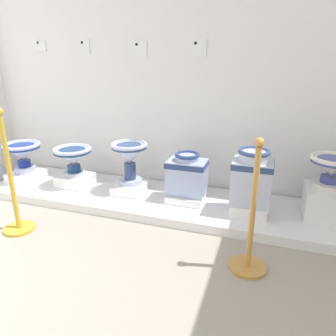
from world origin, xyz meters
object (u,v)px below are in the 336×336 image
antique_toilet_slender_white (332,168)px  stanchion_post_near_left (14,197)px  antique_toilet_squat_floral (73,156)px  plinth_block_broad_patterned (131,187)px  stanchion_post_near_right (250,235)px  antique_toilet_central_ornate (252,176)px  plinth_block_slender_white (326,203)px  antique_toilet_broad_patterned (129,155)px  info_placard_fourth (200,48)px  antique_toilet_pale_glazed (23,152)px  plinth_block_squat_floral (75,180)px  info_placard_second (85,47)px  plinth_block_central_ornate (249,208)px  plinth_block_rightmost (186,196)px  info_placard_third (141,49)px  plinth_block_pale_glazed (26,176)px  info_placard_first (41,46)px  antique_toilet_rightmost (187,173)px

antique_toilet_slender_white → stanchion_post_near_left: bearing=-159.9°
antique_toilet_squat_floral → stanchion_post_near_left: bearing=-90.8°
plinth_block_broad_patterned → stanchion_post_near_right: 1.54m
antique_toilet_central_ornate → plinth_block_slender_white: antique_toilet_central_ornate is taller
plinth_block_broad_patterned → antique_toilet_broad_patterned: size_ratio=0.86×
plinth_block_slender_white → stanchion_post_near_right: (-0.59, -0.85, 0.05)m
info_placard_fourth → antique_toilet_pale_glazed: bearing=-165.1°
plinth_block_squat_floral → info_placard_fourth: bearing=19.2°
antique_toilet_broad_patterned → stanchion_post_near_right: 1.55m
antique_toilet_broad_patterned → info_placard_fourth: info_placard_fourth is taller
antique_toilet_slender_white → info_placard_second: bearing=171.8°
plinth_block_broad_patterned → info_placard_fourth: size_ratio=2.44×
antique_toilet_squat_floral → plinth_block_broad_patterned: (0.65, 0.05, -0.29)m
plinth_block_central_ornate → stanchion_post_near_right: size_ratio=0.33×
info_placard_second → antique_toilet_broad_patterned: bearing=-30.6°
antique_toilet_squat_floral → plinth_block_central_ornate: antique_toilet_squat_floral is taller
antique_toilet_broad_patterned → plinth_block_rightmost: (0.62, -0.03, -0.36)m
antique_toilet_squat_floral → info_placard_third: (0.64, 0.44, 1.09)m
plinth_block_central_ornate → stanchion_post_near_left: size_ratio=0.30×
plinth_block_squat_floral → stanchion_post_near_left: 0.87m
plinth_block_pale_glazed → info_placard_fourth: info_placard_fourth is taller
plinth_block_squat_floral → plinth_block_central_ornate: (1.88, -0.07, -0.01)m
info_placard_first → antique_toilet_pale_glazed: bearing=-93.0°
stanchion_post_near_left → plinth_block_slender_white: bearing=20.1°
antique_toilet_pale_glazed → plinth_block_slender_white: (3.13, 0.13, -0.21)m
plinth_block_squat_floral → antique_toilet_broad_patterned: 0.73m
plinth_block_broad_patterned → info_placard_first: size_ratio=3.14×
antique_toilet_squat_floral → info_placard_third: bearing=34.5°
antique_toilet_slender_white → plinth_block_squat_floral: bearing=-178.4°
plinth_block_squat_floral → stanchion_post_near_right: bearing=-22.0°
antique_toilet_squat_floral → plinth_block_rightmost: 1.30m
plinth_block_pale_glazed → stanchion_post_near_right: (2.54, -0.72, 0.13)m
antique_toilet_pale_glazed → info_placard_third: bearing=21.7°
antique_toilet_rightmost → plinth_block_central_ornate: (0.61, -0.09, -0.23)m
antique_toilet_slender_white → info_placard_first: info_placard_first is taller
antique_toilet_central_ornate → stanchion_post_near_right: stanchion_post_near_right is taller
antique_toilet_pale_glazed → plinth_block_central_ornate: (2.49, -0.01, -0.29)m
info_placard_fourth → stanchion_post_near_right: info_placard_fourth is taller
antique_toilet_pale_glazed → plinth_block_squat_floral: 0.67m
plinth_block_broad_patterned → stanchion_post_near_left: size_ratio=0.36×
antique_toilet_squat_floral → info_placard_second: bearing=91.6°
plinth_block_slender_white → stanchion_post_near_left: 2.70m
info_placard_second → info_placard_fourth: (1.27, 0.00, -0.02)m
plinth_block_squat_floral → stanchion_post_near_right: 2.09m
antique_toilet_slender_white → info_placard_second: info_placard_second is taller
stanchion_post_near_right → antique_toilet_rightmost: bearing=130.0°
plinth_block_broad_patterned → info_placard_first: bearing=162.5°
plinth_block_slender_white → info_placard_fourth: size_ratio=2.47×
plinth_block_rightmost → plinth_block_slender_white: bearing=2.5°
plinth_block_rightmost → antique_toilet_central_ornate: antique_toilet_central_ornate is taller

